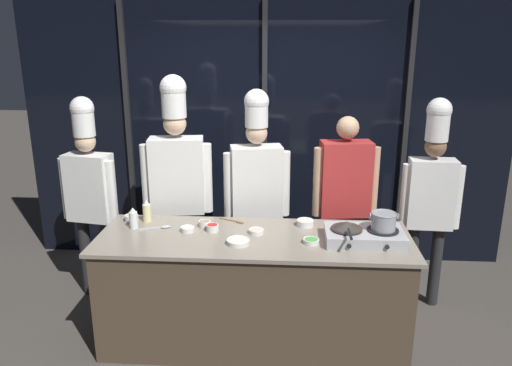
# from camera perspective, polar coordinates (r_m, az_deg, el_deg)

# --- Properties ---
(ground_plane) EXTENTS (24.00, 24.00, 0.00)m
(ground_plane) POSITION_cam_1_polar(r_m,az_deg,el_deg) (4.22, -0.24, -17.36)
(ground_plane) COLOR #47423D
(window_wall_back) EXTENTS (5.02, 0.09, 2.70)m
(window_wall_back) POSITION_cam_1_polar(r_m,az_deg,el_deg) (5.20, 1.00, 5.43)
(window_wall_back) COLOR black
(window_wall_back) RESTS_ON ground_plane
(demo_counter) EXTENTS (2.38, 0.81, 0.89)m
(demo_counter) POSITION_cam_1_polar(r_m,az_deg,el_deg) (3.99, -0.25, -12.04)
(demo_counter) COLOR #4C3D2D
(demo_counter) RESTS_ON ground_plane
(portable_stove) EXTENTS (0.57, 0.38, 0.10)m
(portable_stove) POSITION_cam_1_polar(r_m,az_deg,el_deg) (3.78, 12.27, -5.89)
(portable_stove) COLOR #B2B5BA
(portable_stove) RESTS_ON demo_counter
(frying_pan) EXTENTS (0.23, 0.40, 0.05)m
(frying_pan) POSITION_cam_1_polar(r_m,az_deg,el_deg) (3.73, 10.34, -4.80)
(frying_pan) COLOR #38332D
(frying_pan) RESTS_ON portable_stove
(stock_pot) EXTENTS (0.21, 0.18, 0.13)m
(stock_pot) POSITION_cam_1_polar(r_m,az_deg,el_deg) (3.76, 14.37, -4.20)
(stock_pot) COLOR #93969B
(stock_pot) RESTS_ON portable_stove
(squeeze_bottle_oil) EXTENTS (0.06, 0.06, 0.19)m
(squeeze_bottle_oil) POSITION_cam_1_polar(r_m,az_deg,el_deg) (4.16, -12.37, -3.17)
(squeeze_bottle_oil) COLOR beige
(squeeze_bottle_oil) RESTS_ON demo_counter
(squeeze_bottle_clear) EXTENTS (0.06, 0.06, 0.17)m
(squeeze_bottle_clear) POSITION_cam_1_polar(r_m,az_deg,el_deg) (4.05, -13.85, -3.95)
(squeeze_bottle_clear) COLOR white
(squeeze_bottle_clear) RESTS_ON demo_counter
(prep_bowl_mushrooms) EXTENTS (0.10, 0.10, 0.05)m
(prep_bowl_mushrooms) POSITION_cam_1_polar(r_m,az_deg,el_deg) (3.99, -5.88, -4.62)
(prep_bowl_mushrooms) COLOR white
(prep_bowl_mushrooms) RESTS_ON demo_counter
(prep_bowl_bell_pepper) EXTENTS (0.10, 0.10, 0.06)m
(prep_bowl_bell_pepper) POSITION_cam_1_polar(r_m,az_deg,el_deg) (3.90, -5.01, -5.07)
(prep_bowl_bell_pepper) COLOR white
(prep_bowl_bell_pepper) RESTS_ON demo_counter
(prep_bowl_ginger) EXTENTS (0.11, 0.11, 0.05)m
(prep_bowl_ginger) POSITION_cam_1_polar(r_m,az_deg,el_deg) (4.22, -14.04, -3.84)
(prep_bowl_ginger) COLOR white
(prep_bowl_ginger) RESTS_ON demo_counter
(prep_bowl_onion) EXTENTS (0.11, 0.11, 0.04)m
(prep_bowl_onion) POSITION_cam_1_polar(r_m,az_deg,el_deg) (3.92, -7.83, -5.20)
(prep_bowl_onion) COLOR white
(prep_bowl_onion) RESTS_ON demo_counter
(prep_bowl_scallions) EXTENTS (0.12, 0.12, 0.03)m
(prep_bowl_scallions) POSITION_cam_1_polar(r_m,az_deg,el_deg) (3.70, 6.33, -6.57)
(prep_bowl_scallions) COLOR white
(prep_bowl_scallions) RESTS_ON demo_counter
(prep_bowl_bean_sprouts) EXTENTS (0.17, 0.17, 0.04)m
(prep_bowl_bean_sprouts) POSITION_cam_1_polar(r_m,az_deg,el_deg) (3.67, -2.05, -6.68)
(prep_bowl_bean_sprouts) COLOR white
(prep_bowl_bean_sprouts) RESTS_ON demo_counter
(prep_bowl_chicken) EXTENTS (0.12, 0.12, 0.03)m
(prep_bowl_chicken) POSITION_cam_1_polar(r_m,az_deg,el_deg) (3.85, 0.03, -5.51)
(prep_bowl_chicken) COLOR white
(prep_bowl_chicken) RESTS_ON demo_counter
(prep_bowl_garlic) EXTENTS (0.14, 0.14, 0.05)m
(prep_bowl_garlic) POSITION_cam_1_polar(r_m,az_deg,el_deg) (4.01, 5.65, -4.50)
(prep_bowl_garlic) COLOR white
(prep_bowl_garlic) RESTS_ON demo_counter
(serving_spoon_slotted) EXTENTS (0.25, 0.12, 0.02)m
(serving_spoon_slotted) POSITION_cam_1_polar(r_m,az_deg,el_deg) (4.03, -10.77, -4.98)
(serving_spoon_slotted) COLOR #B2B5BA
(serving_spoon_slotted) RESTS_ON demo_counter
(serving_spoon_solid) EXTENTS (0.22, 0.12, 0.02)m
(serving_spoon_solid) POSITION_cam_1_polar(r_m,az_deg,el_deg) (4.09, -2.24, -4.36)
(serving_spoon_solid) COLOR olive
(serving_spoon_solid) RESTS_ON demo_counter
(chef_head) EXTENTS (0.52, 0.27, 1.86)m
(chef_head) POSITION_cam_1_polar(r_m,az_deg,el_deg) (4.67, -18.49, -0.25)
(chef_head) COLOR #232326
(chef_head) RESTS_ON ground_plane
(chef_sous) EXTENTS (0.61, 0.30, 2.04)m
(chef_sous) POSITION_cam_1_polar(r_m,az_deg,el_deg) (4.46, -9.00, 0.90)
(chef_sous) COLOR #2D3856
(chef_sous) RESTS_ON ground_plane
(chef_line) EXTENTS (0.58, 0.31, 1.92)m
(chef_line) POSITION_cam_1_polar(r_m,az_deg,el_deg) (4.42, 0.06, 0.13)
(chef_line) COLOR #4C4C51
(chef_line) RESTS_ON ground_plane
(person_guest) EXTENTS (0.57, 0.28, 1.70)m
(person_guest) POSITION_cam_1_polar(r_m,az_deg,el_deg) (4.47, 10.07, -0.99)
(person_guest) COLOR #4C4C51
(person_guest) RESTS_ON ground_plane
(chef_pastry) EXTENTS (0.51, 0.22, 1.87)m
(chef_pastry) POSITION_cam_1_polar(r_m,az_deg,el_deg) (4.52, 19.37, -0.75)
(chef_pastry) COLOR #232326
(chef_pastry) RESTS_ON ground_plane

